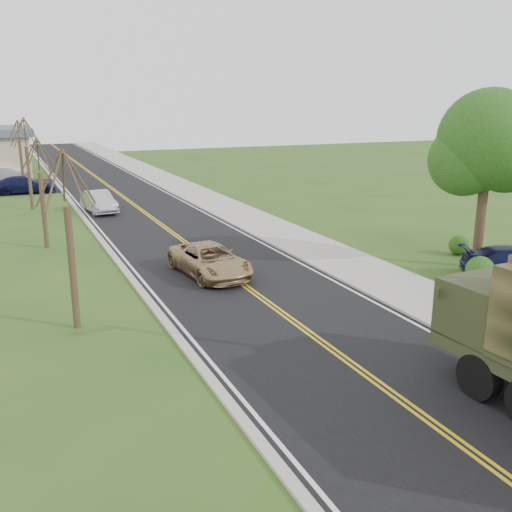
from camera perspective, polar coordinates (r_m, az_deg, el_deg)
ground at (r=14.79m, az=17.81°, el=-16.10°), size 160.00×160.00×0.00m
road at (r=50.49m, az=-13.87°, el=6.30°), size 8.00×120.00×0.01m
curb_right at (r=51.38m, az=-9.30°, el=6.76°), size 0.30×120.00×0.12m
sidewalk_right at (r=51.85m, az=-7.42°, el=6.89°), size 3.20×120.00×0.10m
curb_left at (r=49.93m, az=-18.57°, el=5.91°), size 0.30×120.00×0.10m
leafy_tree at (r=27.66m, az=22.19°, el=9.99°), size 4.83×4.50×8.10m
bare_tree_a at (r=19.84m, az=-18.02°, el=0.24°), size 1.93×2.26×6.08m
bare_tree_b at (r=31.60m, az=-20.56°, el=5.14°), size 1.83×2.14×5.73m
bare_tree_c at (r=43.44m, az=-21.78°, el=7.96°), size 2.04×2.39×6.42m
bare_tree_d at (r=55.39m, az=-22.43°, el=9.02°), size 1.88×2.20×5.91m
suv_champagne at (r=25.28m, az=-4.64°, el=-0.43°), size 2.81×5.20×1.38m
sedan_silver at (r=41.16m, az=-15.44°, el=5.25°), size 2.03×4.58×1.46m
lot_car_silver at (r=59.53m, az=-23.84°, el=7.48°), size 4.81×2.94×1.50m
lot_car_navy at (r=51.62m, az=-22.17°, el=6.61°), size 5.09×2.34×1.44m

